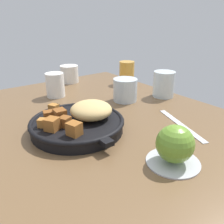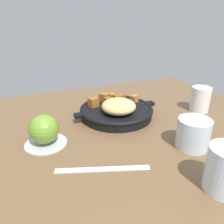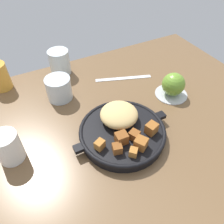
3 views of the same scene
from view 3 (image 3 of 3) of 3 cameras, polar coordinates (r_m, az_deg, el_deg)
name	(u,v)px [view 3 (image 3 of 3)]	position (r cm, az deg, el deg)	size (l,w,h in cm)	color
ground_plane	(122,124)	(69.46, 2.56, -3.15)	(106.11, 80.06, 2.40)	brown
cast_iron_skillet	(122,130)	(63.02, 2.58, -4.51)	(28.78, 24.44, 7.49)	black
saucer_plate	(171,94)	(80.39, 14.88, 4.53)	(11.10, 11.10, 0.60)	#B7BABF
red_apple	(173,84)	(77.87, 15.44, 6.87)	(7.73, 7.73, 7.73)	olive
butter_knife	(123,78)	(85.27, 2.94, 8.65)	(21.13, 1.60, 0.36)	silver
water_glass_short	(59,89)	(76.26, -13.44, 5.87)	(8.35, 8.35, 7.82)	silver
water_glass_tall	(60,62)	(88.19, -13.26, 12.30)	(7.71, 7.71, 9.28)	silver
white_creamer_pitcher	(8,147)	(62.69, -25.04, -8.15)	(6.61, 6.61, 8.73)	white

